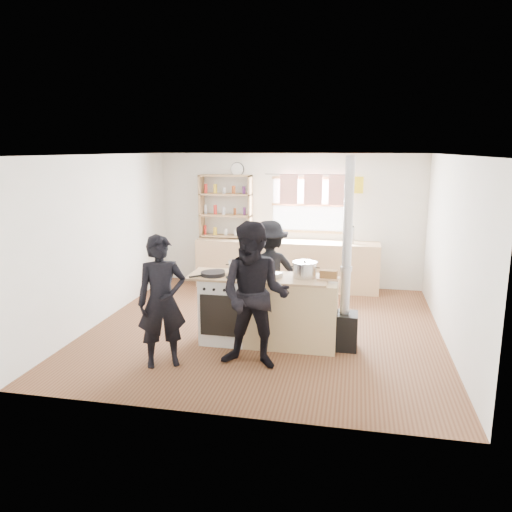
# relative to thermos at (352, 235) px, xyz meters

# --- Properties ---
(ground) EXTENTS (5.00, 5.00, 0.01)m
(ground) POSITION_rel_thermos_xyz_m (-1.18, -2.22, -1.05)
(ground) COLOR brown
(ground) RESTS_ON ground
(back_counter) EXTENTS (3.40, 0.55, 0.90)m
(back_counter) POSITION_rel_thermos_xyz_m (-1.18, 0.00, -0.60)
(back_counter) COLOR #D4AE7F
(back_counter) RESTS_ON ground
(shelving_unit) EXTENTS (1.00, 0.28, 1.20)m
(shelving_unit) POSITION_rel_thermos_xyz_m (-2.38, 0.12, 0.46)
(shelving_unit) COLOR tan
(shelving_unit) RESTS_ON back_counter
(thermos) EXTENTS (0.10, 0.10, 0.30)m
(thermos) POSITION_rel_thermos_xyz_m (0.00, 0.00, 0.00)
(thermos) COLOR silver
(thermos) RESTS_ON back_counter
(cooking_island) EXTENTS (1.97, 0.64, 0.93)m
(cooking_island) POSITION_rel_thermos_xyz_m (-1.03, -2.77, -0.58)
(cooking_island) COLOR white
(cooking_island) RESTS_ON ground
(skillet_greens) EXTENTS (0.46, 0.46, 0.05)m
(skillet_greens) POSITION_rel_thermos_xyz_m (-1.77, -2.87, -0.09)
(skillet_greens) COLOR black
(skillet_greens) RESTS_ON cooking_island
(roast_tray) EXTENTS (0.42, 0.40, 0.07)m
(roast_tray) POSITION_rel_thermos_xyz_m (-1.05, -2.84, -0.08)
(roast_tray) COLOR silver
(roast_tray) RESTS_ON cooking_island
(stockpot_stove) EXTENTS (0.24, 0.24, 0.20)m
(stockpot_stove) POSITION_rel_thermos_xyz_m (-1.48, -2.68, -0.03)
(stockpot_stove) COLOR silver
(stockpot_stove) RESTS_ON cooking_island
(stockpot_counter) EXTENTS (0.32, 0.32, 0.23)m
(stockpot_counter) POSITION_rel_thermos_xyz_m (-0.56, -2.73, -0.01)
(stockpot_counter) COLOR silver
(stockpot_counter) RESTS_ON cooking_island
(bread_board) EXTENTS (0.30, 0.23, 0.12)m
(bread_board) POSITION_rel_thermos_xyz_m (-0.25, -2.76, -0.07)
(bread_board) COLOR tan
(bread_board) RESTS_ON cooking_island
(flue_heater) EXTENTS (0.35, 0.35, 2.50)m
(flue_heater) POSITION_rel_thermos_xyz_m (-0.03, -2.76, -0.40)
(flue_heater) COLOR black
(flue_heater) RESTS_ON ground
(person_near_left) EXTENTS (0.70, 0.61, 1.60)m
(person_near_left) POSITION_rel_thermos_xyz_m (-2.16, -3.71, -0.25)
(person_near_left) COLOR black
(person_near_left) RESTS_ON ground
(person_near_right) EXTENTS (0.90, 0.72, 1.76)m
(person_near_right) POSITION_rel_thermos_xyz_m (-1.07, -3.52, -0.17)
(person_near_right) COLOR black
(person_near_right) RESTS_ON ground
(person_far) EXTENTS (1.15, 0.94, 1.55)m
(person_far) POSITION_rel_thermos_xyz_m (-1.17, -1.95, -0.27)
(person_far) COLOR black
(person_far) RESTS_ON ground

